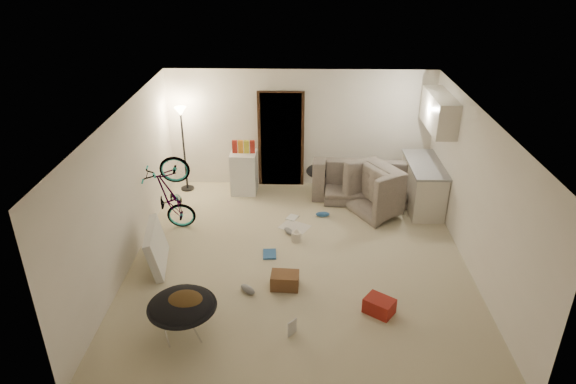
{
  "coord_description": "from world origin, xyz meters",
  "views": [
    {
      "loc": [
        -0.01,
        -7.19,
        4.79
      ],
      "look_at": [
        -0.2,
        0.6,
        0.96
      ],
      "focal_mm": 32.0,
      "sensor_mm": 36.0,
      "label": 1
    }
  ],
  "objects_px": {
    "bicycle": "(172,211)",
    "drink_case_b": "(379,306)",
    "floor_lamp": "(182,131)",
    "saucer_chair": "(183,311)",
    "tv_box": "(156,247)",
    "sofa": "(365,181)",
    "juicer": "(296,236)",
    "mini_fridge": "(244,172)",
    "armchair": "(388,192)",
    "kitchen_counter": "(423,186)",
    "drink_case_a": "(285,280)"
  },
  "relations": [
    {
      "from": "saucer_chair",
      "to": "tv_box",
      "type": "bearing_deg",
      "value": 115.35
    },
    {
      "from": "juicer",
      "to": "drink_case_b",
      "type": "bearing_deg",
      "value": -57.93
    },
    {
      "from": "tv_box",
      "to": "mini_fridge",
      "type": "bearing_deg",
      "value": 58.71
    },
    {
      "from": "bicycle",
      "to": "saucer_chair",
      "type": "bearing_deg",
      "value": -168.52
    },
    {
      "from": "armchair",
      "to": "drink_case_b",
      "type": "bearing_deg",
      "value": 139.54
    },
    {
      "from": "tv_box",
      "to": "sofa",
      "type": "bearing_deg",
      "value": 27.23
    },
    {
      "from": "floor_lamp",
      "to": "drink_case_a",
      "type": "distance_m",
      "value": 4.23
    },
    {
      "from": "floor_lamp",
      "to": "drink_case_b",
      "type": "xyz_separation_m",
      "value": [
        3.55,
        -3.98,
        -1.19
      ]
    },
    {
      "from": "kitchen_counter",
      "to": "mini_fridge",
      "type": "distance_m",
      "value": 3.63
    },
    {
      "from": "armchair",
      "to": "drink_case_a",
      "type": "height_order",
      "value": "armchair"
    },
    {
      "from": "kitchen_counter",
      "to": "drink_case_b",
      "type": "height_order",
      "value": "kitchen_counter"
    },
    {
      "from": "sofa",
      "to": "mini_fridge",
      "type": "relative_size",
      "value": 2.44
    },
    {
      "from": "sofa",
      "to": "drink_case_b",
      "type": "height_order",
      "value": "sofa"
    },
    {
      "from": "bicycle",
      "to": "juicer",
      "type": "bearing_deg",
      "value": -102.56
    },
    {
      "from": "bicycle",
      "to": "mini_fridge",
      "type": "relative_size",
      "value": 1.73
    },
    {
      "from": "armchair",
      "to": "drink_case_b",
      "type": "height_order",
      "value": "armchair"
    },
    {
      "from": "sofa",
      "to": "drink_case_b",
      "type": "bearing_deg",
      "value": 90.67
    },
    {
      "from": "sofa",
      "to": "armchair",
      "type": "relative_size",
      "value": 1.97
    },
    {
      "from": "floor_lamp",
      "to": "drink_case_a",
      "type": "height_order",
      "value": "floor_lamp"
    },
    {
      "from": "floor_lamp",
      "to": "mini_fridge",
      "type": "bearing_deg",
      "value": -4.61
    },
    {
      "from": "floor_lamp",
      "to": "kitchen_counter",
      "type": "distance_m",
      "value": 4.95
    },
    {
      "from": "kitchen_counter",
      "to": "bicycle",
      "type": "relative_size",
      "value": 0.98
    },
    {
      "from": "floor_lamp",
      "to": "bicycle",
      "type": "distance_m",
      "value": 1.96
    },
    {
      "from": "floor_lamp",
      "to": "mini_fridge",
      "type": "height_order",
      "value": "floor_lamp"
    },
    {
      "from": "mini_fridge",
      "to": "drink_case_a",
      "type": "relative_size",
      "value": 2.09
    },
    {
      "from": "kitchen_counter",
      "to": "mini_fridge",
      "type": "relative_size",
      "value": 1.69
    },
    {
      "from": "floor_lamp",
      "to": "juicer",
      "type": "bearing_deg",
      "value": -41.3
    },
    {
      "from": "drink_case_a",
      "to": "tv_box",
      "type": "bearing_deg",
      "value": 168.76
    },
    {
      "from": "saucer_chair",
      "to": "floor_lamp",
      "type": "bearing_deg",
      "value": 100.95
    },
    {
      "from": "mini_fridge",
      "to": "saucer_chair",
      "type": "height_order",
      "value": "mini_fridge"
    },
    {
      "from": "drink_case_a",
      "to": "sofa",
      "type": "bearing_deg",
      "value": 67.23
    },
    {
      "from": "sofa",
      "to": "juicer",
      "type": "distance_m",
      "value": 2.35
    },
    {
      "from": "floor_lamp",
      "to": "bicycle",
      "type": "height_order",
      "value": "floor_lamp"
    },
    {
      "from": "floor_lamp",
      "to": "drink_case_b",
      "type": "bearing_deg",
      "value": -48.26
    },
    {
      "from": "kitchen_counter",
      "to": "juicer",
      "type": "distance_m",
      "value": 2.87
    },
    {
      "from": "mini_fridge",
      "to": "bicycle",
      "type": "bearing_deg",
      "value": -123.23
    },
    {
      "from": "sofa",
      "to": "bicycle",
      "type": "relative_size",
      "value": 1.41
    },
    {
      "from": "sofa",
      "to": "juicer",
      "type": "relative_size",
      "value": 8.5
    },
    {
      "from": "drink_case_b",
      "to": "juicer",
      "type": "relative_size",
      "value": 1.57
    },
    {
      "from": "drink_case_b",
      "to": "saucer_chair",
      "type": "bearing_deg",
      "value": -133.27
    },
    {
      "from": "sofa",
      "to": "saucer_chair",
      "type": "xyz_separation_m",
      "value": [
        -2.89,
        -4.3,
        0.07
      ]
    },
    {
      "from": "bicycle",
      "to": "tv_box",
      "type": "xyz_separation_m",
      "value": [
        0.0,
        -1.14,
        -0.06
      ]
    },
    {
      "from": "saucer_chair",
      "to": "tv_box",
      "type": "xyz_separation_m",
      "value": [
        -0.77,
        1.63,
        -0.04
      ]
    },
    {
      "from": "saucer_chair",
      "to": "drink_case_a",
      "type": "distance_m",
      "value": 1.73
    },
    {
      "from": "armchair",
      "to": "bicycle",
      "type": "distance_m",
      "value": 4.14
    },
    {
      "from": "floor_lamp",
      "to": "saucer_chair",
      "type": "relative_size",
      "value": 1.97
    },
    {
      "from": "bicycle",
      "to": "drink_case_b",
      "type": "xyz_separation_m",
      "value": [
        3.45,
        -2.25,
        -0.29
      ]
    },
    {
      "from": "floor_lamp",
      "to": "sofa",
      "type": "bearing_deg",
      "value": -3.04
    },
    {
      "from": "kitchen_counter",
      "to": "saucer_chair",
      "type": "bearing_deg",
      "value": -135.8
    },
    {
      "from": "tv_box",
      "to": "drink_case_b",
      "type": "distance_m",
      "value": 3.63
    }
  ]
}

